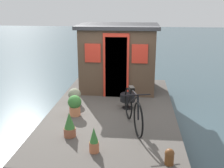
{
  "coord_description": "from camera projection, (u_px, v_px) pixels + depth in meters",
  "views": [
    {
      "loc": [
        -6.65,
        -0.65,
        3.0
      ],
      "look_at": [
        -0.2,
        0.0,
        1.11
      ],
      "focal_mm": 44.9,
      "sensor_mm": 36.0,
      "label": 1
    }
  ],
  "objects": [
    {
      "name": "ground_plane",
      "position": [
        113.0,
        123.0,
        7.26
      ],
      "size": [
        60.0,
        60.0,
        0.0
      ],
      "primitive_type": "plane",
      "color": "#384C54"
    },
    {
      "name": "houseboat_deck",
      "position": [
        113.0,
        115.0,
        7.2
      ],
      "size": [
        5.69,
        3.07,
        0.41
      ],
      "color": "#4C4742",
      "rests_on": "ground_plane"
    },
    {
      "name": "houseboat_cabin",
      "position": [
        118.0,
        57.0,
        8.52
      ],
      "size": [
        1.84,
        2.36,
        1.97
      ],
      "color": "#4C3828",
      "rests_on": "houseboat_deck"
    },
    {
      "name": "bicycle",
      "position": [
        133.0,
        109.0,
        5.97
      ],
      "size": [
        1.64,
        0.57,
        0.87
      ],
      "color": "black",
      "rests_on": "houseboat_deck"
    },
    {
      "name": "potted_plant_basil",
      "position": [
        94.0,
        141.0,
        4.99
      ],
      "size": [
        0.18,
        0.18,
        0.48
      ],
      "color": "#B2603D",
      "rests_on": "houseboat_deck"
    },
    {
      "name": "potted_plant_ivy",
      "position": [
        75.0,
        105.0,
        6.62
      ],
      "size": [
        0.32,
        0.32,
        0.5
      ],
      "color": "#C6754C",
      "rests_on": "houseboat_deck"
    },
    {
      "name": "potted_plant_geranium",
      "position": [
        70.0,
        125.0,
        5.58
      ],
      "size": [
        0.24,
        0.24,
        0.51
      ],
      "color": "#935138",
      "rests_on": "houseboat_deck"
    },
    {
      "name": "potted_plant_rosemary",
      "position": [
        75.0,
        96.0,
        7.36
      ],
      "size": [
        0.34,
        0.34,
        0.44
      ],
      "color": "slate",
      "rests_on": "houseboat_deck"
    },
    {
      "name": "charcoal_grill",
      "position": [
        128.0,
        98.0,
        7.08
      ],
      "size": [
        0.38,
        0.38,
        0.38
      ],
      "color": "black",
      "rests_on": "houseboat_deck"
    },
    {
      "name": "mooring_bollard",
      "position": [
        169.0,
        156.0,
        4.63
      ],
      "size": [
        0.16,
        0.16,
        0.28
      ],
      "color": "brown",
      "rests_on": "houseboat_deck"
    }
  ]
}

